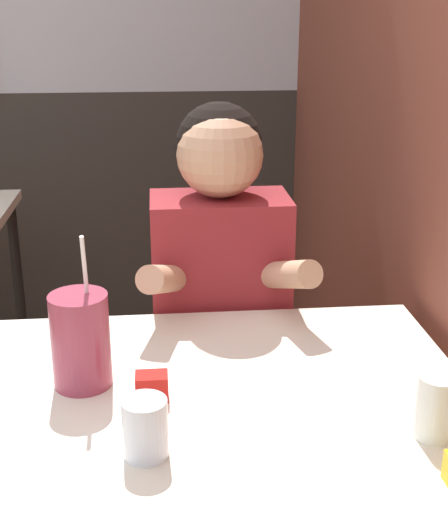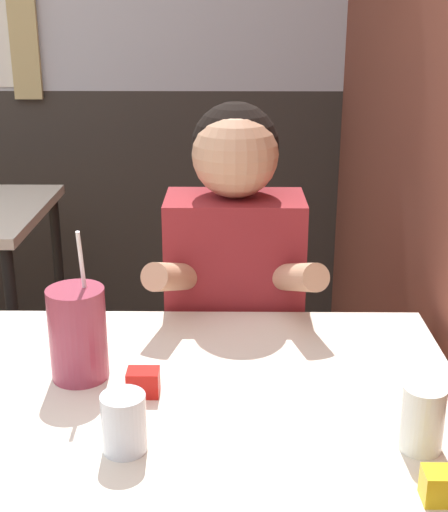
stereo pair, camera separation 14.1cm
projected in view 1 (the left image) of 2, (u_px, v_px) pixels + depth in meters
The scene contains 8 objects.
brick_wall_right at pixel (393, 46), 1.96m from camera, with size 0.08×4.35×2.70m.
back_wall at pixel (23, 30), 2.98m from camera, with size 5.30×0.09×2.70m.
main_table at pixel (205, 426), 1.37m from camera, with size 1.02×0.74×0.77m.
person_seated at pixel (220, 330), 1.85m from camera, with size 0.42×0.41×1.24m.
cocktail_pitcher at pixel (81, 340), 1.35m from camera, with size 0.11×0.11×0.30m.
glass_near_pitcher at pixel (145, 428), 1.14m from camera, with size 0.07×0.07×0.10m.
glass_center at pixel (437, 406), 1.19m from camera, with size 0.07×0.07×0.11m.
condiment_ketchup at pixel (152, 386), 1.32m from camera, with size 0.06×0.04×0.05m.
Camera 1 is at (0.53, -0.81, 1.46)m, focal length 50.00 mm.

